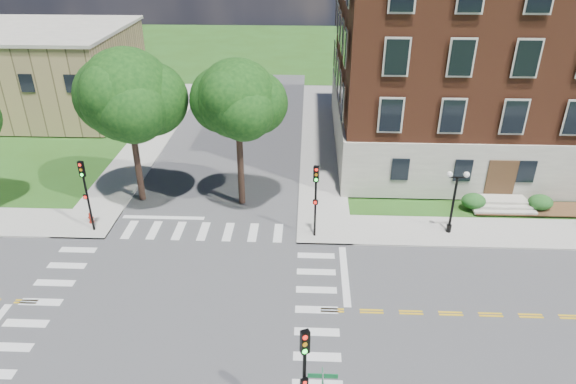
{
  "coord_description": "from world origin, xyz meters",
  "views": [
    {
      "loc": [
        6.59,
        -20.4,
        17.66
      ],
      "look_at": [
        5.45,
        6.81,
        3.2
      ],
      "focal_mm": 32.0,
      "sensor_mm": 36.0,
      "label": 1
    }
  ],
  "objects_px": {
    "traffic_signal_nw": "(85,187)",
    "twin_lamp_west": "(454,199)",
    "fire_hydrant": "(91,218)",
    "traffic_signal_se": "(304,367)",
    "traffic_signal_ne": "(316,192)"
  },
  "relations": [
    {
      "from": "traffic_signal_nw",
      "to": "twin_lamp_west",
      "type": "xyz_separation_m",
      "value": [
        22.64,
        0.74,
        -0.66
      ]
    },
    {
      "from": "fire_hydrant",
      "to": "traffic_signal_se",
      "type": "bearing_deg",
      "value": -46.02
    },
    {
      "from": "twin_lamp_west",
      "to": "fire_hydrant",
      "type": "height_order",
      "value": "twin_lamp_west"
    },
    {
      "from": "traffic_signal_se",
      "to": "fire_hydrant",
      "type": "distance_m",
      "value": 20.5
    },
    {
      "from": "twin_lamp_west",
      "to": "fire_hydrant",
      "type": "bearing_deg",
      "value": 179.67
    },
    {
      "from": "traffic_signal_se",
      "to": "traffic_signal_ne",
      "type": "relative_size",
      "value": 1.0
    },
    {
      "from": "traffic_signal_se",
      "to": "traffic_signal_nw",
      "type": "relative_size",
      "value": 1.0
    },
    {
      "from": "traffic_signal_se",
      "to": "twin_lamp_west",
      "type": "height_order",
      "value": "traffic_signal_se"
    },
    {
      "from": "twin_lamp_west",
      "to": "traffic_signal_nw",
      "type": "bearing_deg",
      "value": -178.13
    },
    {
      "from": "traffic_signal_ne",
      "to": "traffic_signal_nw",
      "type": "distance_m",
      "value": 14.12
    },
    {
      "from": "traffic_signal_nw",
      "to": "fire_hydrant",
      "type": "height_order",
      "value": "traffic_signal_nw"
    },
    {
      "from": "fire_hydrant",
      "to": "traffic_signal_nw",
      "type": "bearing_deg",
      "value": -61.13
    },
    {
      "from": "traffic_signal_ne",
      "to": "twin_lamp_west",
      "type": "xyz_separation_m",
      "value": [
        8.52,
        0.81,
        -0.66
      ]
    },
    {
      "from": "traffic_signal_se",
      "to": "twin_lamp_west",
      "type": "distance_m",
      "value": 17.07
    },
    {
      "from": "traffic_signal_se",
      "to": "twin_lamp_west",
      "type": "relative_size",
      "value": 1.13
    }
  ]
}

